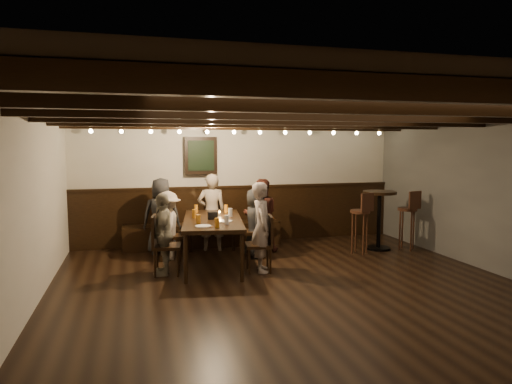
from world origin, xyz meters
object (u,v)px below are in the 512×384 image
object	(u,v)px
person_left_near	(168,226)
person_bench_centre	(212,212)
person_bench_right	(261,215)
person_right_near	(255,223)
dining_table	(213,223)
chair_left_near	(170,244)
chair_right_near	(254,241)
chair_right_far	(260,254)
person_bench_left	(161,216)
bar_stool_right	(407,228)
chair_left_far	(166,256)
person_right_far	(262,227)
high_top_table	(379,211)
person_left_far	(163,234)
bar_stool_left	(360,231)

from	to	relation	value
person_left_near	person_bench_centre	bearing A→B (deg)	128.66
person_bench_right	person_right_near	xyz separation A→B (m)	(-0.22, -0.42, -0.06)
dining_table	chair_left_near	distance (m)	0.96
chair_right_near	chair_right_far	world-z (taller)	chair_right_near
chair_left_near	person_bench_centre	size ratio (longest dim) A/B	0.59
person_bench_left	bar_stool_right	world-z (taller)	person_bench_left
chair_left_far	person_right_far	xyz separation A→B (m)	(1.45, -0.22, 0.42)
chair_right_near	person_bench_right	distance (m)	0.62
chair_right_far	person_right_near	bearing A→B (deg)	-2.01
chair_left_near	person_bench_left	distance (m)	0.65
chair_right_far	high_top_table	size ratio (longest dim) A/B	0.79
high_top_table	person_bench_centre	bearing A→B (deg)	166.53
dining_table	person_bench_right	distance (m)	1.27
dining_table	person_right_near	bearing A→B (deg)	30.96
person_bench_centre	person_right_near	world-z (taller)	person_bench_centre
person_right_near	high_top_table	xyz separation A→B (m)	(2.39, -0.02, 0.12)
person_left_far	bar_stool_left	xyz separation A→B (m)	(3.51, 0.44, -0.21)
chair_left_near	bar_stool_right	size ratio (longest dim) A/B	0.76
chair_right_near	person_left_far	distance (m)	1.76
chair_left_far	person_bench_left	world-z (taller)	person_bench_left
person_bench_left	person_bench_right	size ratio (longest dim) A/B	1.03
chair_left_far	person_right_far	bearing A→B (deg)	90.00
person_left_far	person_right_far	xyz separation A→B (m)	(1.48, -0.23, 0.07)
bar_stool_right	dining_table	bearing A→B (deg)	166.03
chair_right_far	person_right_near	world-z (taller)	person_right_near
bar_stool_left	chair_left_far	bearing A→B (deg)	167.45
chair_right_near	person_right_far	world-z (taller)	person_right_far
person_left_far	person_right_near	world-z (taller)	person_left_far
chair_right_near	person_bench_centre	xyz separation A→B (m)	(-0.62, 0.70, 0.43)
chair_left_near	person_right_far	world-z (taller)	person_right_far
chair_left_far	bar_stool_left	world-z (taller)	bar_stool_left
chair_left_far	bar_stool_right	bearing A→B (deg)	104.91
chair_right_near	person_right_far	distance (m)	0.99
chair_left_far	chair_right_far	xyz separation A→B (m)	(1.42, -0.22, -0.01)
chair_left_far	chair_right_near	bearing A→B (deg)	122.02
chair_right_near	person_bench_centre	world-z (taller)	person_bench_centre
chair_left_far	high_top_table	xyz separation A→B (m)	(3.98, 0.65, 0.44)
person_left_far	bar_stool_right	bearing A→B (deg)	104.81
person_bench_centre	person_bench_right	xyz separation A→B (m)	(0.87, -0.28, -0.05)
person_right_near	high_top_table	bearing A→B (deg)	-81.87
person_bench_centre	bar_stool_left	xyz separation A→B (m)	(2.54, -0.93, -0.30)
person_bench_left	person_left_far	size ratio (longest dim) A/B	1.10
chair_right_far	high_top_table	bearing A→B (deg)	-62.67
chair_left_far	person_bench_right	distance (m)	2.14
person_bench_left	chair_right_far	bearing A→B (deg)	140.17
high_top_table	dining_table	bearing A→B (deg)	-174.46
dining_table	chair_right_far	distance (m)	0.95
bar_stool_left	person_bench_centre	bearing A→B (deg)	140.04
person_left_near	high_top_table	distance (m)	3.88
person_bench_centre	person_right_near	xyz separation A→B (m)	(0.65, -0.71, -0.11)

